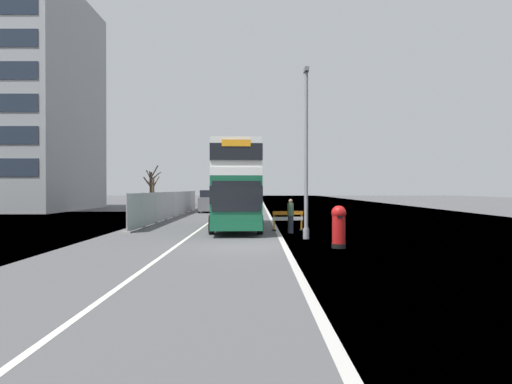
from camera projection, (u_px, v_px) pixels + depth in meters
The scene contains 13 objects.
ground at pixel (255, 247), 19.02m from camera, with size 140.00×280.00×0.10m.
double_decker_bus at pixel (236, 185), 27.31m from camera, with size 3.21×11.06×4.89m.
lamppost_foreground at pixel (306, 158), 21.66m from camera, with size 0.29×0.70×8.07m.
red_pillar_postbox at pixel (339, 225), 18.36m from camera, with size 0.59×0.59×1.70m.
roadworks_barrier at pixel (288, 218), 26.00m from camera, with size 1.79×0.77×1.10m.
construction_site_fence at pixel (173, 205), 38.06m from camera, with size 0.44×27.40×2.17m.
car_oncoming_near at pixel (210, 202), 46.22m from camera, with size 2.00×4.25×2.23m.
car_receding_mid at pixel (244, 201), 52.42m from camera, with size 1.94×4.38×2.10m.
car_receding_far at pixel (249, 199), 60.76m from camera, with size 2.04×4.27×2.16m.
car_far_side at pixel (228, 197), 69.46m from camera, with size 1.93×4.13×2.24m.
bare_tree_far_verge_near at pixel (151, 187), 54.23m from camera, with size 2.02×2.55×5.21m.
bare_tree_far_verge_mid at pixel (154, 189), 72.71m from camera, with size 1.75×2.37×4.81m.
pedestrian_at_kerb at pixel (291, 216), 24.52m from camera, with size 0.34×0.34×1.83m.
Camera 1 is at (0.56, -18.88, 2.38)m, focal length 32.23 mm.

